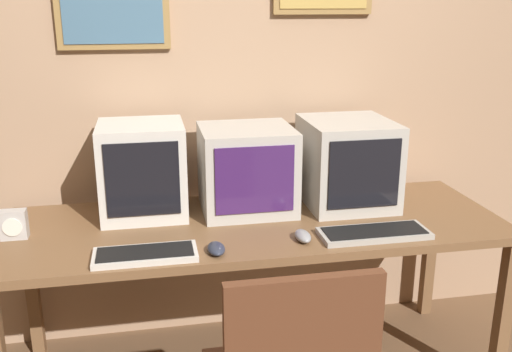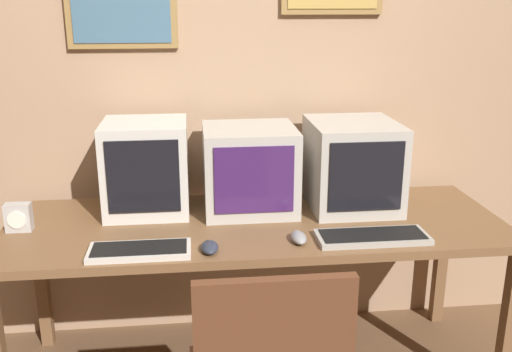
{
  "view_description": "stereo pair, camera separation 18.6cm",
  "coord_description": "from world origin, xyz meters",
  "px_view_note": "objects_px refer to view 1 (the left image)",
  "views": [
    {
      "loc": [
        -0.44,
        -1.51,
        1.67
      ],
      "look_at": [
        0.0,
        0.75,
        0.96
      ],
      "focal_mm": 40.0,
      "sensor_mm": 36.0,
      "label": 1
    },
    {
      "loc": [
        -0.26,
        -1.54,
        1.67
      ],
      "look_at": [
        0.0,
        0.75,
        0.96
      ],
      "focal_mm": 40.0,
      "sensor_mm": 36.0,
      "label": 2
    }
  ],
  "objects_px": {
    "monitor_right": "(347,162)",
    "desk_clock": "(14,225)",
    "keyboard_main": "(145,254)",
    "mouse_near_keyboard": "(216,249)",
    "monitor_center": "(247,169)",
    "mouse_far_corner": "(303,236)",
    "monitor_left": "(143,170)",
    "keyboard_side": "(374,233)"
  },
  "relations": [
    {
      "from": "monitor_right",
      "to": "desk_clock",
      "type": "relative_size",
      "value": 3.71
    },
    {
      "from": "keyboard_main",
      "to": "mouse_near_keyboard",
      "type": "relative_size",
      "value": 3.3
    },
    {
      "from": "monitor_center",
      "to": "mouse_near_keyboard",
      "type": "bearing_deg",
      "value": -113.85
    },
    {
      "from": "monitor_right",
      "to": "mouse_far_corner",
      "type": "height_order",
      "value": "monitor_right"
    },
    {
      "from": "monitor_right",
      "to": "mouse_near_keyboard",
      "type": "relative_size",
      "value": 3.75
    },
    {
      "from": "desk_clock",
      "to": "monitor_right",
      "type": "bearing_deg",
      "value": 5.83
    },
    {
      "from": "mouse_far_corner",
      "to": "desk_clock",
      "type": "bearing_deg",
      "value": 167.86
    },
    {
      "from": "monitor_right",
      "to": "mouse_near_keyboard",
      "type": "distance_m",
      "value": 0.82
    },
    {
      "from": "mouse_near_keyboard",
      "to": "desk_clock",
      "type": "height_order",
      "value": "desk_clock"
    },
    {
      "from": "mouse_near_keyboard",
      "to": "monitor_left",
      "type": "bearing_deg",
      "value": 118.62
    },
    {
      "from": "keyboard_side",
      "to": "mouse_far_corner",
      "type": "relative_size",
      "value": 3.8
    },
    {
      "from": "monitor_left",
      "to": "mouse_near_keyboard",
      "type": "bearing_deg",
      "value": -61.38
    },
    {
      "from": "monitor_center",
      "to": "keyboard_main",
      "type": "height_order",
      "value": "monitor_center"
    },
    {
      "from": "keyboard_main",
      "to": "mouse_near_keyboard",
      "type": "height_order",
      "value": "mouse_near_keyboard"
    },
    {
      "from": "monitor_center",
      "to": "monitor_right",
      "type": "xyz_separation_m",
      "value": [
        0.47,
        -0.01,
        0.01
      ]
    },
    {
      "from": "monitor_right",
      "to": "desk_clock",
      "type": "height_order",
      "value": "monitor_right"
    },
    {
      "from": "keyboard_main",
      "to": "mouse_near_keyboard",
      "type": "xyz_separation_m",
      "value": [
        0.26,
        -0.01,
        0.0
      ]
    },
    {
      "from": "monitor_left",
      "to": "desk_clock",
      "type": "distance_m",
      "value": 0.57
    },
    {
      "from": "monitor_right",
      "to": "mouse_far_corner",
      "type": "bearing_deg",
      "value": -129.01
    },
    {
      "from": "mouse_far_corner",
      "to": "keyboard_main",
      "type": "bearing_deg",
      "value": -176.26
    },
    {
      "from": "monitor_right",
      "to": "keyboard_main",
      "type": "bearing_deg",
      "value": -155.21
    },
    {
      "from": "keyboard_side",
      "to": "desk_clock",
      "type": "xyz_separation_m",
      "value": [
        -1.43,
        0.25,
        0.05
      ]
    },
    {
      "from": "mouse_far_corner",
      "to": "monitor_center",
      "type": "bearing_deg",
      "value": 111.11
    },
    {
      "from": "monitor_right",
      "to": "keyboard_main",
      "type": "distance_m",
      "value": 1.05
    },
    {
      "from": "keyboard_side",
      "to": "mouse_near_keyboard",
      "type": "distance_m",
      "value": 0.65
    },
    {
      "from": "monitor_left",
      "to": "keyboard_main",
      "type": "height_order",
      "value": "monitor_left"
    },
    {
      "from": "monitor_left",
      "to": "monitor_center",
      "type": "xyz_separation_m",
      "value": [
        0.46,
        -0.03,
        -0.02
      ]
    },
    {
      "from": "monitor_left",
      "to": "monitor_right",
      "type": "bearing_deg",
      "value": -2.31
    },
    {
      "from": "mouse_near_keyboard",
      "to": "monitor_right",
      "type": "bearing_deg",
      "value": 33.35
    },
    {
      "from": "desk_clock",
      "to": "keyboard_main",
      "type": "bearing_deg",
      "value": -28.91
    },
    {
      "from": "monitor_right",
      "to": "mouse_near_keyboard",
      "type": "bearing_deg",
      "value": -146.65
    },
    {
      "from": "monitor_left",
      "to": "mouse_far_corner",
      "type": "bearing_deg",
      "value": -34.89
    },
    {
      "from": "mouse_near_keyboard",
      "to": "keyboard_main",
      "type": "bearing_deg",
      "value": 177.9
    },
    {
      "from": "monitor_left",
      "to": "keyboard_side",
      "type": "bearing_deg",
      "value": -25.76
    },
    {
      "from": "monitor_center",
      "to": "mouse_near_keyboard",
      "type": "relative_size",
      "value": 3.51
    },
    {
      "from": "monitor_left",
      "to": "monitor_center",
      "type": "height_order",
      "value": "monitor_left"
    },
    {
      "from": "keyboard_side",
      "to": "mouse_far_corner",
      "type": "distance_m",
      "value": 0.3
    },
    {
      "from": "monitor_right",
      "to": "monitor_center",
      "type": "bearing_deg",
      "value": 178.91
    },
    {
      "from": "monitor_center",
      "to": "mouse_far_corner",
      "type": "height_order",
      "value": "monitor_center"
    },
    {
      "from": "monitor_center",
      "to": "keyboard_side",
      "type": "distance_m",
      "value": 0.64
    },
    {
      "from": "keyboard_main",
      "to": "mouse_far_corner",
      "type": "relative_size",
      "value": 3.26
    },
    {
      "from": "monitor_left",
      "to": "mouse_far_corner",
      "type": "height_order",
      "value": "monitor_left"
    }
  ]
}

